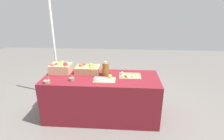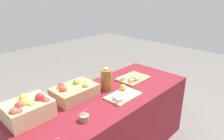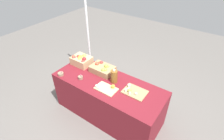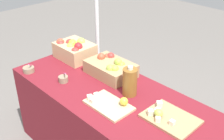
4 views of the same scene
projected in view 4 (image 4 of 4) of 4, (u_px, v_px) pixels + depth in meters
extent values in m
cube|color=maroon|center=(116.00, 131.00, 2.38)|extent=(1.90, 0.76, 0.74)
cube|color=tan|center=(75.00, 51.00, 2.73)|extent=(0.35, 0.28, 0.15)
sphere|color=#B2C64C|center=(81.00, 42.00, 2.73)|extent=(0.08, 0.08, 0.08)
sphere|color=#D14C33|center=(60.00, 42.00, 2.73)|extent=(0.08, 0.08, 0.08)
sphere|color=#B2332D|center=(61.00, 44.00, 2.72)|extent=(0.08, 0.08, 0.08)
sphere|color=#B2332D|center=(75.00, 52.00, 2.58)|extent=(0.08, 0.08, 0.08)
sphere|color=gold|center=(73.00, 43.00, 2.70)|extent=(0.08, 0.08, 0.08)
sphere|color=red|center=(78.00, 47.00, 2.61)|extent=(0.08, 0.08, 0.08)
sphere|color=#99B742|center=(71.00, 47.00, 2.66)|extent=(0.08, 0.08, 0.08)
sphere|color=#B2332D|center=(70.00, 43.00, 2.73)|extent=(0.08, 0.08, 0.08)
cube|color=tan|center=(111.00, 69.00, 2.45)|extent=(0.41, 0.28, 0.11)
sphere|color=#D14C33|center=(101.00, 57.00, 2.50)|extent=(0.07, 0.07, 0.07)
sphere|color=#B2332D|center=(111.00, 56.00, 2.53)|extent=(0.07, 0.07, 0.07)
sphere|color=#D14C33|center=(107.00, 57.00, 2.55)|extent=(0.07, 0.07, 0.07)
sphere|color=#99B742|center=(118.00, 65.00, 2.43)|extent=(0.07, 0.07, 0.07)
sphere|color=#99B742|center=(110.00, 68.00, 2.33)|extent=(0.07, 0.07, 0.07)
sphere|color=gold|center=(121.00, 65.00, 2.41)|extent=(0.07, 0.07, 0.07)
sphere|color=#99B742|center=(118.00, 62.00, 2.41)|extent=(0.07, 0.07, 0.07)
sphere|color=#99B742|center=(115.00, 69.00, 2.33)|extent=(0.07, 0.07, 0.07)
cube|color=#D1B284|center=(109.00, 105.00, 2.07)|extent=(0.34, 0.22, 0.02)
cube|color=beige|center=(92.00, 101.00, 2.07)|extent=(0.03, 0.03, 0.03)
sphere|color=gold|center=(124.00, 101.00, 2.04)|extent=(0.06, 0.06, 0.06)
cube|color=beige|center=(90.00, 97.00, 2.11)|extent=(0.05, 0.05, 0.04)
cube|color=beige|center=(96.00, 95.00, 2.13)|extent=(0.04, 0.04, 0.04)
cube|color=beige|center=(93.00, 98.00, 2.10)|extent=(0.05, 0.05, 0.04)
cube|color=tan|center=(171.00, 119.00, 1.93)|extent=(0.36, 0.27, 0.02)
cube|color=beige|center=(150.00, 112.00, 1.95)|extent=(0.05, 0.05, 0.04)
cube|color=beige|center=(158.00, 119.00, 1.89)|extent=(0.05, 0.05, 0.03)
sphere|color=#B2C64C|center=(159.00, 113.00, 1.92)|extent=(0.06, 0.06, 0.06)
cube|color=beige|center=(157.00, 111.00, 1.96)|extent=(0.04, 0.04, 0.04)
cube|color=beige|center=(159.00, 104.00, 2.03)|extent=(0.06, 0.06, 0.04)
cube|color=beige|center=(172.00, 122.00, 1.86)|extent=(0.03, 0.03, 0.03)
cylinder|color=gray|center=(29.00, 70.00, 2.51)|extent=(0.10, 0.10, 0.04)
cylinder|color=#EA598C|center=(30.00, 65.00, 2.49)|extent=(0.06, 0.06, 0.06)
cylinder|color=gray|center=(63.00, 79.00, 2.36)|extent=(0.08, 0.08, 0.05)
cylinder|color=#EA598C|center=(65.00, 73.00, 2.34)|extent=(0.09, 0.05, 0.05)
cylinder|color=brown|center=(130.00, 82.00, 2.16)|extent=(0.11, 0.11, 0.22)
cylinder|color=silver|center=(130.00, 68.00, 2.10)|extent=(0.04, 0.04, 0.02)
cylinder|color=white|center=(96.00, 6.00, 3.12)|extent=(0.04, 0.04, 2.16)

